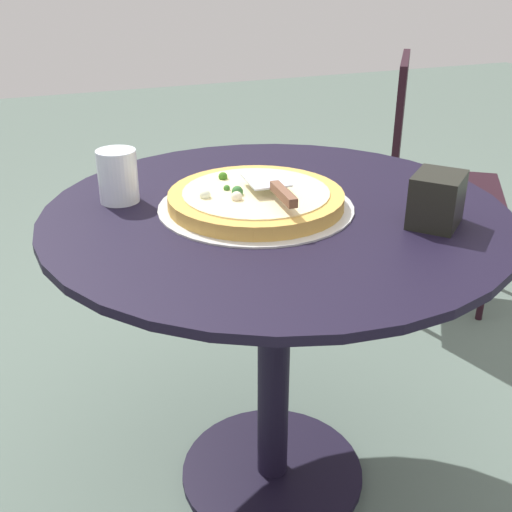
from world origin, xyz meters
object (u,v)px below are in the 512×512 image
at_px(drinking_cup, 118,176).
at_px(patio_chair_far, 425,167).
at_px(patio_table, 275,284).
at_px(napkin_dispenser, 437,200).
at_px(pizza_on_tray, 256,200).
at_px(pizza_server, 275,187).

height_order(drinking_cup, patio_chair_far, patio_chair_far).
xyz_separation_m(patio_table, napkin_dispenser, (0.26, -0.19, 0.23)).
bearing_deg(napkin_dispenser, drinking_cup, 106.32).
relative_size(patio_table, patio_chair_far, 1.09).
bearing_deg(patio_table, napkin_dispenser, -35.90).
bearing_deg(patio_table, patio_chair_far, 38.87).
bearing_deg(pizza_on_tray, drinking_cup, 151.55).
height_order(pizza_server, patio_chair_far, patio_chair_far).
bearing_deg(pizza_server, patio_chair_far, 39.60).
xyz_separation_m(pizza_server, patio_chair_far, (0.89, 0.74, -0.29)).
bearing_deg(napkin_dispenser, patio_table, 102.53).
bearing_deg(drinking_cup, patio_table, -28.52).
distance_m(pizza_on_tray, drinking_cup, 0.29).
xyz_separation_m(pizza_server, napkin_dispenser, (0.27, -0.15, -0.01)).
height_order(patio_table, drinking_cup, drinking_cup).
height_order(pizza_server, drinking_cup, drinking_cup).
relative_size(patio_table, pizza_server, 4.53).
xyz_separation_m(drinking_cup, napkin_dispenser, (0.55, -0.34, -0.00)).
xyz_separation_m(pizza_on_tray, drinking_cup, (-0.26, 0.14, 0.04)).
relative_size(napkin_dispenser, patio_chair_far, 0.12).
relative_size(pizza_on_tray, napkin_dispenser, 3.75).
distance_m(pizza_on_tray, napkin_dispenser, 0.36).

